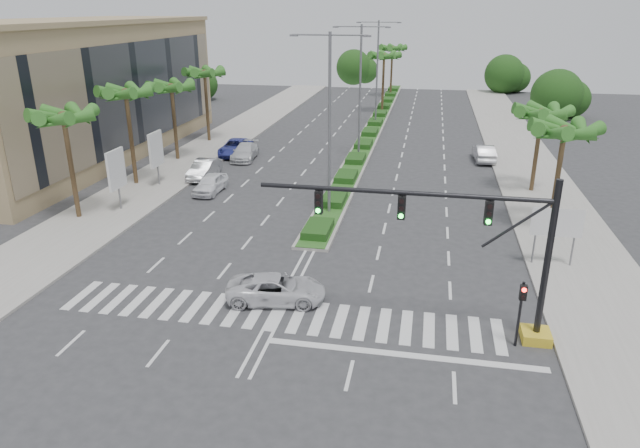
{
  "coord_description": "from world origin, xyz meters",
  "views": [
    {
      "loc": [
        6.4,
        -22.49,
        13.43
      ],
      "look_at": [
        1.23,
        4.31,
        3.0
      ],
      "focal_mm": 32.0,
      "sensor_mm": 36.0,
      "label": 1
    }
  ],
  "objects_px": {
    "car_parked_a": "(211,184)",
    "car_parked_c": "(236,147)",
    "car_parked_b": "(204,169)",
    "car_right": "(484,153)",
    "car_crossing": "(276,289)",
    "car_parked_d": "(245,152)"
  },
  "relations": [
    {
      "from": "car_crossing",
      "to": "car_right",
      "type": "relative_size",
      "value": 1.02
    },
    {
      "from": "car_parked_b",
      "to": "car_crossing",
      "type": "xyz_separation_m",
      "value": [
        11.47,
        -19.53,
        -0.1
      ]
    },
    {
      "from": "car_parked_c",
      "to": "car_right",
      "type": "relative_size",
      "value": 1.15
    },
    {
      "from": "car_parked_b",
      "to": "car_parked_c",
      "type": "bearing_deg",
      "value": 88.55
    },
    {
      "from": "car_parked_b",
      "to": "car_right",
      "type": "distance_m",
      "value": 25.48
    },
    {
      "from": "car_parked_a",
      "to": "car_parked_c",
      "type": "xyz_separation_m",
      "value": [
        -1.98,
        11.76,
        0.04
      ]
    },
    {
      "from": "car_parked_b",
      "to": "car_parked_c",
      "type": "height_order",
      "value": "car_parked_b"
    },
    {
      "from": "car_right",
      "to": "car_parked_a",
      "type": "bearing_deg",
      "value": 29.08
    },
    {
      "from": "car_parked_d",
      "to": "car_crossing",
      "type": "relative_size",
      "value": 1.02
    },
    {
      "from": "car_parked_c",
      "to": "car_crossing",
      "type": "xyz_separation_m",
      "value": [
        11.47,
        -27.63,
        -0.08
      ]
    },
    {
      "from": "car_parked_d",
      "to": "car_parked_b",
      "type": "bearing_deg",
      "value": -107.24
    },
    {
      "from": "car_parked_a",
      "to": "car_parked_d",
      "type": "height_order",
      "value": "car_parked_d"
    },
    {
      "from": "car_parked_c",
      "to": "car_parked_d",
      "type": "xyz_separation_m",
      "value": [
        1.39,
        -1.44,
        -0.04
      ]
    },
    {
      "from": "car_parked_c",
      "to": "car_parked_d",
      "type": "bearing_deg",
      "value": -49.81
    },
    {
      "from": "car_parked_b",
      "to": "car_right",
      "type": "xyz_separation_m",
      "value": [
        23.35,
        10.21,
        0.01
      ]
    },
    {
      "from": "car_parked_a",
      "to": "car_right",
      "type": "bearing_deg",
      "value": 34.3
    },
    {
      "from": "car_parked_d",
      "to": "car_crossing",
      "type": "distance_m",
      "value": 28.06
    },
    {
      "from": "car_parked_b",
      "to": "car_right",
      "type": "bearing_deg",
      "value": 22.16
    },
    {
      "from": "car_parked_b",
      "to": "car_parked_d",
      "type": "height_order",
      "value": "car_parked_b"
    },
    {
      "from": "car_parked_b",
      "to": "car_right",
      "type": "height_order",
      "value": "car_right"
    },
    {
      "from": "car_parked_a",
      "to": "car_right",
      "type": "height_order",
      "value": "car_right"
    },
    {
      "from": "car_parked_b",
      "to": "car_parked_c",
      "type": "xyz_separation_m",
      "value": [
        0.0,
        8.1,
        -0.01
      ]
    }
  ]
}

